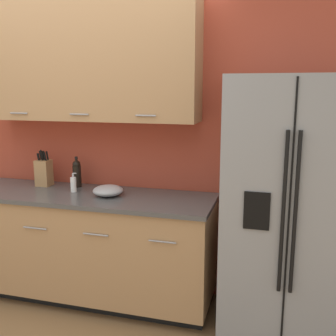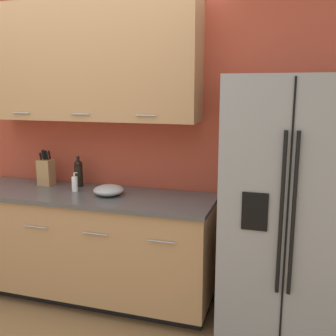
% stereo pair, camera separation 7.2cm
% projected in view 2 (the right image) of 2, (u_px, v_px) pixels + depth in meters
% --- Properties ---
extents(ground_plane, '(14.00, 14.00, 0.00)m').
position_uv_depth(ground_plane, '(28.00, 336.00, 2.84)').
color(ground_plane, olive).
extents(wall_back, '(10.00, 0.39, 2.60)m').
position_uv_depth(wall_back, '(88.00, 119.00, 3.42)').
color(wall_back, '#AD422D').
rests_on(wall_back, ground_plane).
extents(counter_unit, '(2.16, 0.64, 0.92)m').
position_uv_depth(counter_unit, '(87.00, 244.00, 3.32)').
color(counter_unit, black).
rests_on(counter_unit, ground_plane).
extents(refrigerator, '(0.86, 0.76, 1.85)m').
position_uv_depth(refrigerator, '(287.00, 211.00, 2.72)').
color(refrigerator, gray).
rests_on(refrigerator, ground_plane).
extents(knife_block, '(0.12, 0.11, 0.32)m').
position_uv_depth(knife_block, '(46.00, 172.00, 3.47)').
color(knife_block, '#A87A4C').
rests_on(knife_block, counter_unit).
extents(wine_bottle, '(0.07, 0.07, 0.27)m').
position_uv_depth(wine_bottle, '(79.00, 172.00, 3.42)').
color(wine_bottle, black).
rests_on(wine_bottle, counter_unit).
extents(soap_dispenser, '(0.05, 0.05, 0.16)m').
position_uv_depth(soap_dispenser, '(75.00, 184.00, 3.27)').
color(soap_dispenser, white).
rests_on(soap_dispenser, counter_unit).
extents(mixing_bowl, '(0.24, 0.24, 0.08)m').
position_uv_depth(mixing_bowl, '(109.00, 190.00, 3.15)').
color(mixing_bowl, '#A3A3A5').
rests_on(mixing_bowl, counter_unit).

